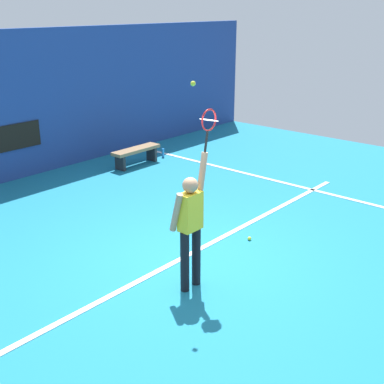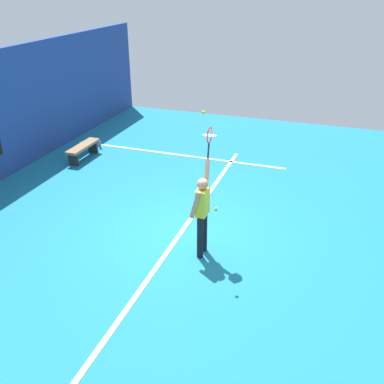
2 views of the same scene
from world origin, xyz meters
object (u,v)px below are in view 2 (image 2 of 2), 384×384
object	(u,v)px
water_bottle	(100,145)
tennis_racket	(209,137)
tennis_player	(202,210)
tennis_ball	(204,112)
spare_ball	(216,209)
court_bench	(83,148)

from	to	relation	value
water_bottle	tennis_racket	bearing A→B (deg)	-130.28
tennis_player	water_bottle	xyz separation A→B (m)	(4.66, 5.05, -0.89)
tennis_player	tennis_ball	bearing A→B (deg)	14.94
spare_ball	tennis_player	bearing A→B (deg)	-172.17
tennis_ball	spare_ball	size ratio (longest dim) A/B	1.00
water_bottle	spare_ball	size ratio (longest dim) A/B	3.53
tennis_player	water_bottle	size ratio (longest dim) A/B	8.28
tennis_player	tennis_racket	world-z (taller)	tennis_racket
water_bottle	spare_ball	xyz separation A→B (m)	(-2.79, -4.79, -0.09)
court_bench	spare_ball	distance (m)	5.13
court_bench	water_bottle	xyz separation A→B (m)	(0.98, 0.00, -0.22)
court_bench	tennis_player	bearing A→B (deg)	-126.08
tennis_player	court_bench	xyz separation A→B (m)	(3.68, 5.05, -0.67)
water_bottle	spare_ball	distance (m)	5.55
water_bottle	court_bench	bearing A→B (deg)	180.00
water_bottle	spare_ball	bearing A→B (deg)	-120.18
tennis_ball	spare_ball	world-z (taller)	tennis_ball
tennis_racket	tennis_ball	size ratio (longest dim) A/B	9.17
tennis_racket	court_bench	world-z (taller)	tennis_racket
tennis_player	spare_ball	size ratio (longest dim) A/B	29.24
tennis_player	tennis_ball	world-z (taller)	tennis_ball
tennis_player	tennis_ball	xyz separation A→B (m)	(0.08, 0.02, 1.93)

